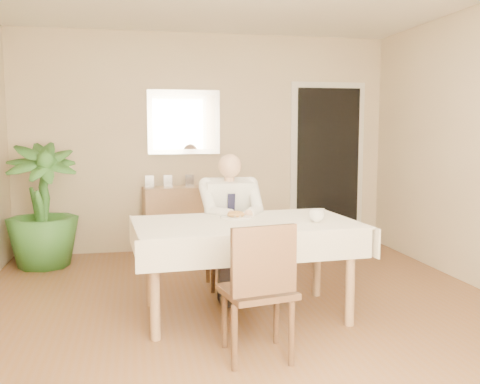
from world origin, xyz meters
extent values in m
plane|color=brown|center=(0.00, 0.00, 0.00)|extent=(5.00, 5.00, 0.00)
cube|color=beige|center=(0.00, 2.50, 1.30)|extent=(4.50, 0.02, 2.60)
cube|color=beige|center=(0.00, -2.50, 1.30)|extent=(4.50, 0.02, 2.60)
cube|color=silver|center=(0.00, -2.48, 1.45)|extent=(1.34, 0.02, 1.44)
cube|color=white|center=(0.00, -2.46, 1.45)|extent=(1.18, 0.02, 1.28)
cube|color=silver|center=(1.55, 2.48, 1.00)|extent=(0.96, 0.03, 2.10)
cube|color=black|center=(1.55, 2.45, 1.00)|extent=(0.80, 0.05, 1.95)
cube|color=silver|center=(-0.26, 2.48, 1.55)|extent=(0.86, 0.03, 0.76)
cube|color=white|center=(-0.26, 2.46, 1.55)|extent=(0.74, 0.02, 0.64)
cube|color=#A1744D|center=(-0.01, 0.06, 0.72)|extent=(1.66, 1.01, 0.04)
cube|color=#EFE4C7|center=(-0.01, 0.06, 0.75)|extent=(1.76, 1.11, 0.01)
cube|color=#EFE4C7|center=(-0.01, -0.44, 0.64)|extent=(1.70, 0.13, 0.22)
cube|color=#EFE4C7|center=(-0.01, 0.56, 0.64)|extent=(1.70, 0.13, 0.22)
cube|color=#EFE4C7|center=(-0.86, 0.06, 0.64)|extent=(0.08, 1.00, 0.22)
cube|color=#EFE4C7|center=(0.84, 0.06, 0.64)|extent=(0.08, 1.00, 0.22)
cylinder|color=#A1744D|center=(-0.73, -0.31, 0.35)|extent=(0.07, 0.07, 0.70)
cylinder|color=#A1744D|center=(0.71, -0.31, 0.35)|extent=(0.07, 0.07, 0.70)
cylinder|color=#A1744D|center=(-0.73, 0.43, 0.35)|extent=(0.07, 0.07, 0.70)
cylinder|color=#A1744D|center=(0.71, 0.43, 0.35)|extent=(0.07, 0.07, 0.70)
cube|color=#452816|center=(-0.01, 0.86, 0.40)|extent=(0.41, 0.41, 0.04)
cube|color=#452816|center=(-0.01, 1.04, 0.63)|extent=(0.39, 0.06, 0.39)
cylinder|color=#452816|center=(-0.18, 0.69, 0.19)|extent=(0.04, 0.04, 0.38)
cylinder|color=#452816|center=(0.15, 0.69, 0.19)|extent=(0.04, 0.04, 0.38)
cylinder|color=#452816|center=(-0.18, 1.03, 0.19)|extent=(0.04, 0.04, 0.38)
cylinder|color=#452816|center=(0.15, 1.03, 0.19)|extent=(0.04, 0.04, 0.38)
cube|color=#452816|center=(-0.10, -0.71, 0.43)|extent=(0.49, 0.49, 0.04)
cube|color=#452816|center=(-0.10, -0.90, 0.68)|extent=(0.42, 0.12, 0.42)
cylinder|color=#452816|center=(-0.28, -0.89, 0.21)|extent=(0.04, 0.04, 0.41)
cylinder|color=#452816|center=(0.08, -0.89, 0.21)|extent=(0.04, 0.04, 0.41)
cylinder|color=#452816|center=(-0.28, -0.53, 0.21)|extent=(0.04, 0.04, 0.41)
cylinder|color=#452816|center=(0.08, -0.53, 0.21)|extent=(0.04, 0.04, 0.41)
cube|color=white|center=(-0.01, 0.82, 0.75)|extent=(0.42, 0.31, 0.55)
cube|color=black|center=(-0.01, 0.70, 0.72)|extent=(0.07, 0.08, 0.36)
cylinder|color=tan|center=(-0.01, 0.78, 1.03)|extent=(0.09, 0.09, 0.08)
sphere|color=tan|center=(-0.01, 0.75, 1.14)|extent=(0.21, 0.21, 0.21)
cube|color=black|center=(-0.11, 0.62, 0.52)|extent=(0.13, 0.42, 0.13)
cube|color=black|center=(0.09, 0.62, 0.52)|extent=(0.13, 0.42, 0.13)
cube|color=black|center=(-0.11, 0.44, 0.23)|extent=(0.11, 0.12, 0.45)
cube|color=black|center=(0.09, 0.44, 0.23)|extent=(0.11, 0.12, 0.45)
cube|color=black|center=(-0.11, 0.38, 0.04)|extent=(0.11, 0.26, 0.07)
cube|color=black|center=(0.09, 0.38, 0.04)|extent=(0.11, 0.26, 0.07)
cylinder|color=white|center=(-0.06, 0.23, 0.76)|extent=(0.26, 0.26, 0.02)
ellipsoid|color=olive|center=(-0.06, 0.23, 0.78)|extent=(0.14, 0.14, 0.06)
cylinder|color=silver|center=(-0.02, 0.17, 0.78)|extent=(0.01, 0.13, 0.01)
cylinder|color=silver|center=(-0.10, 0.17, 0.78)|extent=(0.01, 0.13, 0.01)
imported|color=white|center=(0.53, -0.05, 0.80)|extent=(0.16, 0.16, 0.10)
cube|color=#A1744D|center=(-0.26, 2.32, 0.40)|extent=(1.01, 0.42, 0.79)
cube|color=silver|center=(-0.68, 2.33, 0.86)|extent=(0.10, 0.02, 0.14)
cube|color=silver|center=(-0.47, 2.36, 0.86)|extent=(0.10, 0.02, 0.14)
cube|color=silver|center=(-0.21, 2.39, 0.86)|extent=(0.10, 0.02, 0.14)
imported|color=#2C5F23|center=(-1.82, 1.97, 0.66)|extent=(0.91, 0.91, 1.33)
camera|label=1|loc=(-0.85, -3.95, 1.46)|focal=40.00mm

